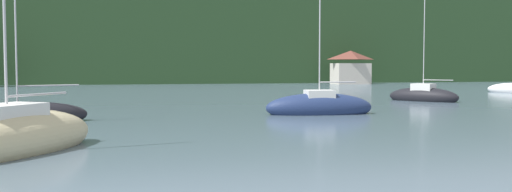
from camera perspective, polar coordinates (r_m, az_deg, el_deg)
The scene contains 6 objects.
wooded_hillside at distance 121.82m, azimuth -16.60°, elevation 4.95°, with size 352.00×48.71×36.12m.
shore_building_central at distance 95.31m, azimuth 9.87°, elevation 2.94°, with size 6.19×4.57×5.75m.
sailboat_far_1 at distance 50.22m, azimuth 17.11°, elevation 0.01°, with size 5.41×6.29×9.97m.
sailboat_mid_3 at distance 20.95m, azimuth -24.60°, elevation -4.11°, with size 6.73×8.23×9.60m.
sailboat_mid_5 at distance 35.14m, azimuth 6.65°, elevation -1.12°, with size 7.12×2.61×10.81m.
sailboat_mid_9 at distance 31.69m, azimuth -23.69°, elevation -2.00°, with size 7.73×4.84×11.32m.
Camera 1 is at (-6.00, 18.25, 3.08)m, focal length 38.17 mm.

